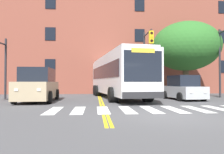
{
  "coord_description": "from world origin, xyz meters",
  "views": [
    {
      "loc": [
        -2.82,
        -8.08,
        1.31
      ],
      "look_at": [
        -1.49,
        8.59,
        1.68
      ],
      "focal_mm": 35.0,
      "sensor_mm": 36.0,
      "label": 1
    }
  ],
  "objects_px": {
    "city_bus": "(117,75)",
    "car_tan_near_lane": "(38,86)",
    "car_silver_far_lane": "(183,89)",
    "car_teal_behind_bus": "(98,85)",
    "traffic_light_overhead": "(147,52)",
    "street_tree_curbside_large": "(186,47)"
  },
  "relations": [
    {
      "from": "car_silver_far_lane",
      "to": "car_teal_behind_bus",
      "type": "relative_size",
      "value": 1.01
    },
    {
      "from": "city_bus",
      "to": "car_tan_near_lane",
      "type": "height_order",
      "value": "city_bus"
    },
    {
      "from": "car_teal_behind_bus",
      "to": "street_tree_curbside_large",
      "type": "relative_size",
      "value": 0.45
    },
    {
      "from": "car_teal_behind_bus",
      "to": "car_tan_near_lane",
      "type": "bearing_deg",
      "value": -107.55
    },
    {
      "from": "city_bus",
      "to": "car_tan_near_lane",
      "type": "distance_m",
      "value": 6.3
    },
    {
      "from": "car_tan_near_lane",
      "to": "street_tree_curbside_large",
      "type": "xyz_separation_m",
      "value": [
        12.26,
        4.88,
        3.57
      ]
    },
    {
      "from": "car_tan_near_lane",
      "to": "car_teal_behind_bus",
      "type": "height_order",
      "value": "car_tan_near_lane"
    },
    {
      "from": "car_tan_near_lane",
      "to": "car_silver_far_lane",
      "type": "bearing_deg",
      "value": 3.5
    },
    {
      "from": "city_bus",
      "to": "car_tan_near_lane",
      "type": "xyz_separation_m",
      "value": [
        -5.58,
        -2.81,
        -0.8
      ]
    },
    {
      "from": "traffic_light_overhead",
      "to": "city_bus",
      "type": "bearing_deg",
      "value": -165.19
    },
    {
      "from": "car_silver_far_lane",
      "to": "car_teal_behind_bus",
      "type": "bearing_deg",
      "value": 115.5
    },
    {
      "from": "car_silver_far_lane",
      "to": "car_teal_behind_bus",
      "type": "height_order",
      "value": "car_teal_behind_bus"
    },
    {
      "from": "car_tan_near_lane",
      "to": "traffic_light_overhead",
      "type": "bearing_deg",
      "value": 23.06
    },
    {
      "from": "city_bus",
      "to": "car_silver_far_lane",
      "type": "xyz_separation_m",
      "value": [
        4.63,
        -2.18,
        -1.03
      ]
    },
    {
      "from": "car_silver_far_lane",
      "to": "street_tree_curbside_large",
      "type": "height_order",
      "value": "street_tree_curbside_large"
    },
    {
      "from": "city_bus",
      "to": "car_silver_far_lane",
      "type": "distance_m",
      "value": 5.22
    },
    {
      "from": "city_bus",
      "to": "traffic_light_overhead",
      "type": "xyz_separation_m",
      "value": [
        2.66,
        0.7,
        2.03
      ]
    },
    {
      "from": "traffic_light_overhead",
      "to": "street_tree_curbside_large",
      "type": "height_order",
      "value": "street_tree_curbside_large"
    },
    {
      "from": "car_silver_far_lane",
      "to": "traffic_light_overhead",
      "type": "xyz_separation_m",
      "value": [
        -1.97,
        2.88,
        3.07
      ]
    },
    {
      "from": "car_tan_near_lane",
      "to": "street_tree_curbside_large",
      "type": "distance_m",
      "value": 13.67
    },
    {
      "from": "car_teal_behind_bus",
      "to": "car_silver_far_lane",
      "type": "bearing_deg",
      "value": -64.5
    },
    {
      "from": "car_tan_near_lane",
      "to": "traffic_light_overhead",
      "type": "height_order",
      "value": "traffic_light_overhead"
    }
  ]
}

